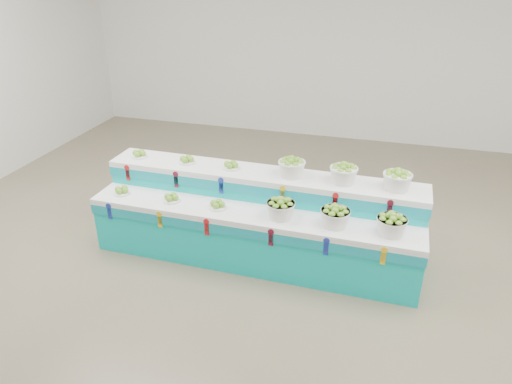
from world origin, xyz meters
TOP-DOWN VIEW (x-y plane):
  - ground at (0.00, 0.00)m, footprint 10.00×10.00m
  - back_wall at (0.00, 5.00)m, footprint 10.00×0.00m
  - display_stand at (-0.24, 0.41)m, footprint 3.96×1.10m
  - plate_lower_left at (-1.91, 0.20)m, footprint 0.22×0.22m
  - plate_lower_mid at (-1.23, 0.19)m, footprint 0.22×0.22m
  - plate_lower_right at (-0.64, 0.17)m, footprint 0.22×0.22m
  - basket_lower_left at (0.12, 0.16)m, footprint 0.33×0.33m
  - basket_lower_mid at (0.73, 0.14)m, footprint 0.33×0.33m
  - basket_lower_right at (1.32, 0.13)m, footprint 0.33×0.33m
  - plate_upper_left at (-1.90, 0.69)m, footprint 0.22×0.22m
  - plate_upper_mid at (-1.22, 0.67)m, footprint 0.22×0.22m
  - plate_upper_right at (-0.63, 0.66)m, footprint 0.22×0.22m
  - basket_upper_left at (0.13, 0.64)m, footprint 0.33×0.33m
  - basket_upper_mid at (0.74, 0.63)m, footprint 0.33×0.33m
  - basket_upper_right at (1.33, 0.62)m, footprint 0.33×0.33m

SIDE VIEW (x-z plane):
  - ground at x=0.00m, z-range 0.00..0.00m
  - display_stand at x=-0.24m, z-range 0.00..1.02m
  - plate_lower_left at x=-1.91m, z-range 0.72..0.82m
  - plate_lower_mid at x=-1.23m, z-range 0.72..0.82m
  - plate_lower_right at x=-0.64m, z-range 0.72..0.82m
  - basket_lower_left at x=0.12m, z-range 0.72..0.96m
  - basket_lower_mid at x=0.73m, z-range 0.72..0.96m
  - basket_lower_right at x=1.32m, z-range 0.72..0.96m
  - plate_upper_left at x=-1.90m, z-range 1.02..1.12m
  - plate_upper_mid at x=-1.22m, z-range 1.02..1.12m
  - plate_upper_right at x=-0.63m, z-range 1.02..1.12m
  - basket_upper_left at x=0.13m, z-range 1.02..1.26m
  - basket_upper_mid at x=0.74m, z-range 1.02..1.26m
  - basket_upper_right at x=1.33m, z-range 1.02..1.26m
  - back_wall at x=0.00m, z-range -3.00..7.00m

